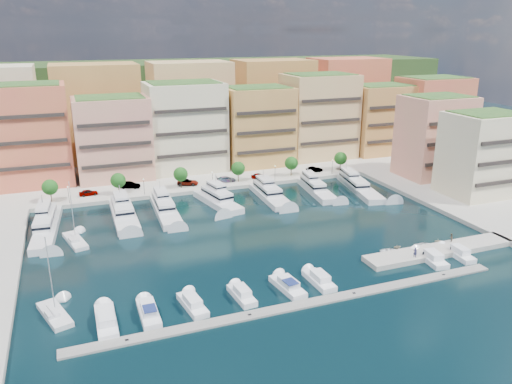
{
  "coord_description": "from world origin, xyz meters",
  "views": [
    {
      "loc": [
        -34.32,
        -91.28,
        40.87
      ],
      "look_at": [
        3.79,
        8.73,
        6.0
      ],
      "focal_mm": 35.0,
      "sensor_mm": 36.0,
      "label": 1
    }
  ],
  "objects_px": {
    "tender_0": "(390,251)",
    "car_2": "(188,182)",
    "yacht_3": "(217,199)",
    "car_4": "(259,176)",
    "tree_5": "(341,158)",
    "yacht_1": "(123,213)",
    "person_1": "(451,238)",
    "yacht_4": "(269,194)",
    "cruiser_5": "(319,280)",
    "sailboat_0": "(55,315)",
    "tree_4": "(291,163)",
    "yacht_5": "(316,188)",
    "yacht_6": "(358,185)",
    "lamppost_2": "(212,177)",
    "car_0": "(88,193)",
    "sailboat_2": "(75,241)",
    "tender_1": "(397,247)",
    "tree_0": "(50,187)",
    "tender_3": "(439,241)",
    "car_3": "(226,179)",
    "yacht_0": "(47,225)",
    "tree_2": "(181,174)",
    "tree_1": "(118,180)",
    "lamppost_1": "(144,184)",
    "tree_3": "(238,168)",
    "person_0": "(415,252)",
    "cruiser_3": "(242,295)",
    "car_1": "(130,185)",
    "car_5": "(314,169)",
    "lamppost_0": "(68,192)",
    "cruiser_4": "(288,286)",
    "tender_2": "(425,245)",
    "lamppost_4": "(332,164)",
    "yacht_2": "(165,208)",
    "cruiser_1": "(149,313)",
    "lamppost_3": "(275,170)",
    "cruiser_8": "(432,259)"
  },
  "relations": [
    {
      "from": "tender_0",
      "to": "car_2",
      "type": "height_order",
      "value": "car_2"
    },
    {
      "from": "yacht_3",
      "to": "car_4",
      "type": "bearing_deg",
      "value": 39.81
    },
    {
      "from": "tree_5",
      "to": "yacht_1",
      "type": "xyz_separation_m",
      "value": [
        -64.66,
        -14.37,
        -3.65
      ]
    },
    {
      "from": "yacht_1",
      "to": "person_1",
      "type": "relative_size",
      "value": 12.32
    },
    {
      "from": "yacht_4",
      "to": "cruiser_5",
      "type": "bearing_deg",
      "value": -101.61
    },
    {
      "from": "sailboat_0",
      "to": "tree_4",
      "type": "bearing_deg",
      "value": 40.11
    },
    {
      "from": "yacht_5",
      "to": "yacht_6",
      "type": "bearing_deg",
      "value": -9.88
    },
    {
      "from": "lamppost_2",
      "to": "car_0",
      "type": "relative_size",
      "value": 0.91
    },
    {
      "from": "yacht_4",
      "to": "sailboat_2",
      "type": "relative_size",
      "value": 1.5
    },
    {
      "from": "sailboat_2",
      "to": "tender_1",
      "type": "height_order",
      "value": "sailboat_2"
    },
    {
      "from": "tree_5",
      "to": "tree_0",
      "type": "bearing_deg",
      "value": 180.0
    },
    {
      "from": "tender_3",
      "to": "car_3",
      "type": "relative_size",
      "value": 0.31
    },
    {
      "from": "yacht_0",
      "to": "car_2",
      "type": "height_order",
      "value": "yacht_0"
    },
    {
      "from": "tree_2",
      "to": "yacht_0",
      "type": "relative_size",
      "value": 0.22
    },
    {
      "from": "tender_3",
      "to": "tree_1",
      "type": "bearing_deg",
      "value": 70.82
    },
    {
      "from": "lamppost_1",
      "to": "person_1",
      "type": "relative_size",
      "value": 2.41
    },
    {
      "from": "tree_1",
      "to": "tree_3",
      "type": "bearing_deg",
      "value": 0.0
    },
    {
      "from": "tree_3",
      "to": "car_0",
      "type": "bearing_deg",
      "value": 177.07
    },
    {
      "from": "tree_1",
      "to": "yacht_1",
      "type": "relative_size",
      "value": 0.26
    },
    {
      "from": "tender_0",
      "to": "person_0",
      "type": "relative_size",
      "value": 1.97
    },
    {
      "from": "yacht_0",
      "to": "cruiser_3",
      "type": "bearing_deg",
      "value": -54.84
    },
    {
      "from": "yacht_4",
      "to": "car_1",
      "type": "relative_size",
      "value": 3.79
    },
    {
      "from": "tree_2",
      "to": "car_4",
      "type": "height_order",
      "value": "tree_2"
    },
    {
      "from": "car_3",
      "to": "person_0",
      "type": "distance_m",
      "value": 60.83
    },
    {
      "from": "tender_1",
      "to": "car_3",
      "type": "xyz_separation_m",
      "value": [
        -18.72,
        51.99,
        1.35
      ]
    },
    {
      "from": "yacht_0",
      "to": "car_5",
      "type": "xyz_separation_m",
      "value": [
        72.84,
        17.19,
        0.61
      ]
    },
    {
      "from": "lamppost_0",
      "to": "tender_3",
      "type": "bearing_deg",
      "value": -35.62
    },
    {
      "from": "tree_0",
      "to": "cruiser_4",
      "type": "xyz_separation_m",
      "value": [
        36.7,
        -58.11,
        -4.17
      ]
    },
    {
      "from": "yacht_0",
      "to": "tender_2",
      "type": "height_order",
      "value": "yacht_0"
    },
    {
      "from": "lamppost_4",
      "to": "sailboat_0",
      "type": "relative_size",
      "value": 0.32
    },
    {
      "from": "yacht_2",
      "to": "car_3",
      "type": "xyz_separation_m",
      "value": [
        19.94,
        15.49,
        0.56
      ]
    },
    {
      "from": "person_0",
      "to": "person_1",
      "type": "relative_size",
      "value": 1.1
    },
    {
      "from": "cruiser_4",
      "to": "car_5",
      "type": "relative_size",
      "value": 1.68
    },
    {
      "from": "yacht_5",
      "to": "cruiser_1",
      "type": "height_order",
      "value": "yacht_5"
    },
    {
      "from": "lamppost_3",
      "to": "tree_0",
      "type": "bearing_deg",
      "value": 177.73
    },
    {
      "from": "car_1",
      "to": "tree_3",
      "type": "bearing_deg",
      "value": -77.45
    },
    {
      "from": "yacht_6",
      "to": "car_0",
      "type": "distance_m",
      "value": 70.11
    },
    {
      "from": "yacht_0",
      "to": "yacht_5",
      "type": "xyz_separation_m",
      "value": [
        65.84,
        2.77,
        0.0
      ]
    },
    {
      "from": "yacht_4",
      "to": "car_4",
      "type": "relative_size",
      "value": 4.45
    },
    {
      "from": "lamppost_2",
      "to": "cruiser_4",
      "type": "height_order",
      "value": "lamppost_2"
    },
    {
      "from": "yacht_2",
      "to": "cruiser_1",
      "type": "height_order",
      "value": "yacht_2"
    },
    {
      "from": "tree_1",
      "to": "tender_1",
      "type": "height_order",
      "value": "tree_1"
    },
    {
      "from": "lamppost_2",
      "to": "sailboat_0",
      "type": "distance_m",
      "value": 64.47
    },
    {
      "from": "tender_2",
      "to": "car_0",
      "type": "relative_size",
      "value": 0.94
    },
    {
      "from": "cruiser_8",
      "to": "sailboat_0",
      "type": "height_order",
      "value": "sailboat_0"
    },
    {
      "from": "yacht_6",
      "to": "car_3",
      "type": "distance_m",
      "value": 35.8
    },
    {
      "from": "yacht_0",
      "to": "tender_3",
      "type": "distance_m",
      "value": 81.89
    },
    {
      "from": "yacht_0",
      "to": "yacht_6",
      "type": "xyz_separation_m",
      "value": [
        77.47,
        0.75,
        -0.0
      ]
    },
    {
      "from": "tree_1",
      "to": "tree_4",
      "type": "distance_m",
      "value": 48.0
    },
    {
      "from": "tree_5",
      "to": "cruiser_1",
      "type": "height_order",
      "value": "tree_5"
    }
  ]
}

